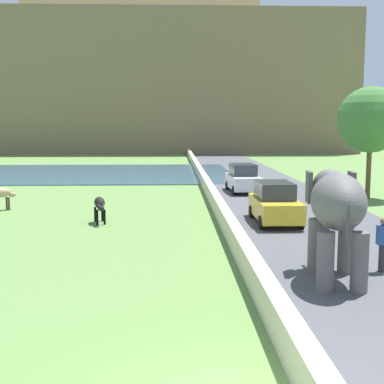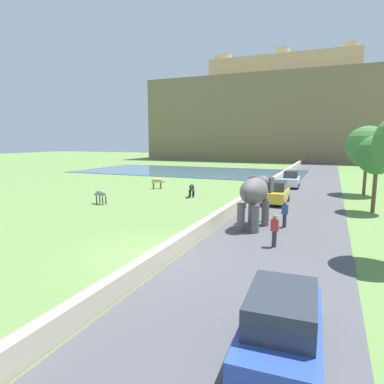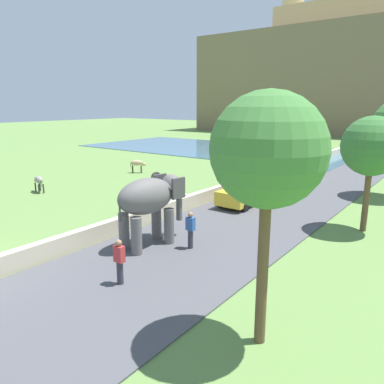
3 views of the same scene
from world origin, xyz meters
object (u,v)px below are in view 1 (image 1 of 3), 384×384
Objects in this scene: person_beside_elephant at (383,244)px; cow_black at (100,204)px; car_yellow at (275,203)px; car_white at (243,179)px; cow_tan at (1,194)px; elephant at (336,208)px.

person_beside_elephant is 1.15× the size of cow_black.
car_yellow is at bearing -2.63° from cow_black.
cow_black is (-9.17, 7.91, -0.04)m from person_beside_elephant.
car_white reaches higher than person_beside_elephant.
elephant is at bearing -43.11° from cow_tan.
person_beside_elephant is 7.74m from car_yellow.
car_yellow reaches higher than person_beside_elephant.
car_white is at bearing 25.89° from cow_tan.
car_white is at bearing 52.50° from cow_black.
car_white is at bearing 90.10° from elephant.
cow_tan is at bearing -154.11° from car_white.
car_white is 12.38m from cow_black.
elephant is at bearing -89.90° from car_white.
car_white reaches higher than cow_tan.
car_white is 14.36m from cow_tan.
elephant reaches higher than car_yellow.
car_yellow reaches higher than cow_black.
car_white is 2.86× the size of cow_black.
car_white is (-1.64, 17.73, 0.03)m from person_beside_elephant.
cow_tan is at bearing 163.22° from car_yellow.
elephant is at bearing -157.56° from person_beside_elephant.
elephant is 2.49× the size of cow_black.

